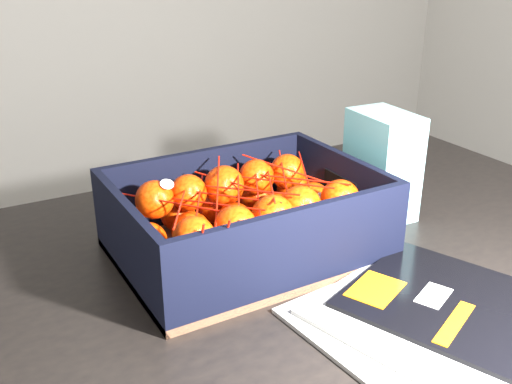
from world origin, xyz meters
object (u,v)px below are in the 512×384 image
table (300,311)px  magazine_stack (440,322)px  retail_carton (382,165)px  produce_crate (246,229)px

table → magazine_stack: magazine_stack is taller
table → retail_carton: retail_carton is taller
table → produce_crate: (-0.07, 0.05, 0.14)m
table → magazine_stack: (0.04, -0.23, 0.11)m
magazine_stack → retail_carton: retail_carton is taller
table → produce_crate: size_ratio=3.29×
magazine_stack → produce_crate: 0.30m
table → retail_carton: (0.20, 0.06, 0.19)m
table → magazine_stack: 0.26m
produce_crate → retail_carton: 0.27m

